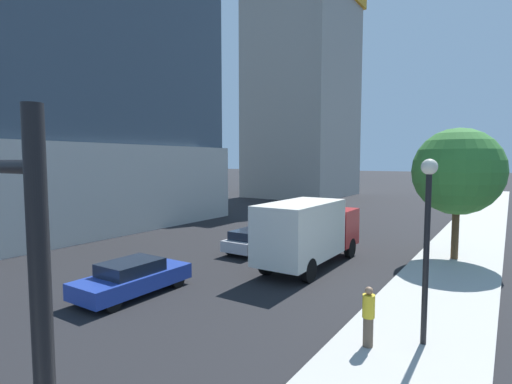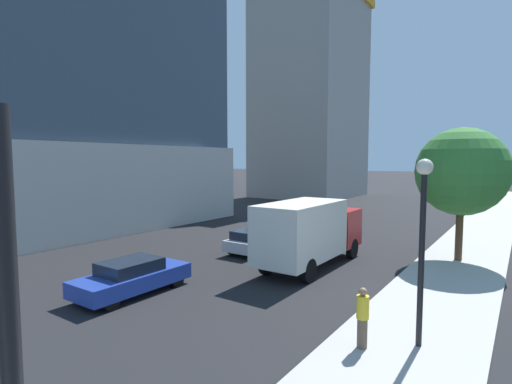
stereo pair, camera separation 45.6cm
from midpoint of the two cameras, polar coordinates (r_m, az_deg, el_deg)
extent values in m
cube|color=#B2AFA8|center=(17.96, 26.37, -12.81)|extent=(4.01, 120.00, 0.15)
cube|color=#B2AFA8|center=(36.05, -25.55, 0.88)|extent=(16.86, 23.42, 6.47)
cube|color=#9E9B93|center=(60.19, 8.22, 14.58)|extent=(12.53, 15.36, 31.49)
cube|color=red|center=(55.32, 9.70, 19.35)|extent=(0.90, 0.90, 38.84)
cylinder|color=black|center=(11.87, 24.05, -9.21)|extent=(0.16, 0.16, 4.81)
sphere|color=silver|center=(11.54, 24.48, 3.36)|extent=(0.44, 0.44, 0.44)
cylinder|color=brown|center=(22.92, 28.07, -5.23)|extent=(0.36, 0.36, 2.90)
sphere|color=#387F33|center=(22.62, 28.38, 2.64)|extent=(4.50, 4.50, 4.50)
cube|color=#AD8938|center=(30.09, 9.74, -4.40)|extent=(1.81, 4.75, 0.66)
cube|color=#19212D|center=(30.14, 9.88, -3.24)|extent=(1.52, 2.20, 0.53)
cylinder|color=black|center=(31.91, 9.66, -4.40)|extent=(0.22, 0.67, 0.67)
cylinder|color=black|center=(31.28, 12.31, -4.62)|extent=(0.22, 0.67, 0.67)
cylinder|color=black|center=(29.06, 6.94, -5.25)|extent=(0.22, 0.67, 0.67)
cylinder|color=black|center=(28.36, 9.80, -5.53)|extent=(0.22, 0.67, 0.67)
cube|color=#B7B7BC|center=(23.06, 1.03, -7.18)|extent=(1.81, 4.63, 0.61)
cube|color=#19212D|center=(22.41, 0.07, -6.12)|extent=(1.52, 2.35, 0.47)
cylinder|color=black|center=(24.83, 1.52, -6.92)|extent=(0.22, 0.67, 0.67)
cylinder|color=black|center=(24.01, 4.73, -7.34)|extent=(0.22, 0.67, 0.67)
cylinder|color=black|center=(22.32, -2.96, -8.25)|extent=(0.22, 0.67, 0.67)
cylinder|color=black|center=(21.41, 0.45, -8.80)|extent=(0.22, 0.67, 0.67)
cube|color=#233D9E|center=(16.60, -16.82, -12.11)|extent=(1.92, 4.65, 0.62)
cube|color=#19212D|center=(16.39, -17.16, -10.33)|extent=(1.61, 2.27, 0.49)
cylinder|color=black|center=(18.27, -14.52, -11.37)|extent=(0.22, 0.64, 0.64)
cylinder|color=black|center=(17.07, -10.72, -12.45)|extent=(0.22, 0.64, 0.64)
cylinder|color=black|center=(16.48, -23.12, -13.37)|extent=(0.22, 0.64, 0.64)
cylinder|color=black|center=(15.14, -19.59, -14.89)|extent=(0.22, 0.64, 0.64)
cube|color=#B21E1E|center=(22.23, 11.90, -4.97)|extent=(2.45, 2.12, 2.00)
cube|color=silver|center=(18.73, 7.31, -5.63)|extent=(2.45, 5.29, 2.69)
cylinder|color=black|center=(22.87, 9.35, -7.47)|extent=(0.30, 1.08, 1.08)
cylinder|color=black|center=(22.06, 14.46, -8.01)|extent=(0.30, 1.08, 1.08)
cylinder|color=black|center=(18.45, 2.31, -10.36)|extent=(0.30, 1.08, 1.08)
cylinder|color=black|center=(17.44, 8.42, -11.30)|extent=(0.30, 1.08, 1.08)
cylinder|color=brown|center=(11.85, 16.39, -19.18)|extent=(0.28, 0.28, 0.83)
cylinder|color=gold|center=(11.58, 16.47, -15.84)|extent=(0.34, 0.34, 0.64)
sphere|color=#997051|center=(11.43, 16.52, -13.81)|extent=(0.22, 0.22, 0.22)
camera|label=1|loc=(0.23, -89.26, 0.06)|focal=27.36mm
camera|label=2|loc=(0.23, 90.74, -0.06)|focal=27.36mm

